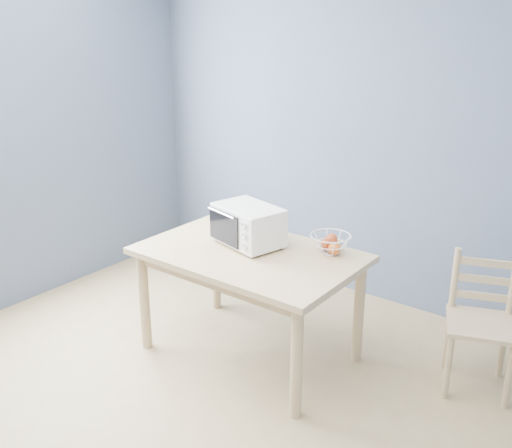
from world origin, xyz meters
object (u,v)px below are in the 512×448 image
Objects in this scene: toaster_oven at (246,224)px; dining_chair at (480,324)px; fruit_basket at (331,243)px; dining_table at (249,266)px.

toaster_oven is 0.61× the size of dining_chair.
fruit_basket is at bearing 176.43° from dining_chair.
dining_table is 0.55m from fruit_basket.
fruit_basket is (0.43, 0.30, 0.17)m from dining_table.
dining_table is 5.04× the size of fruit_basket.
fruit_basket reaches higher than dining_table.
dining_chair is at bearing 23.41° from dining_table.
dining_table is at bearing -177.04° from dining_chair.
dining_chair is (1.43, 0.48, -0.47)m from toaster_oven.
toaster_oven reaches higher than dining_table.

